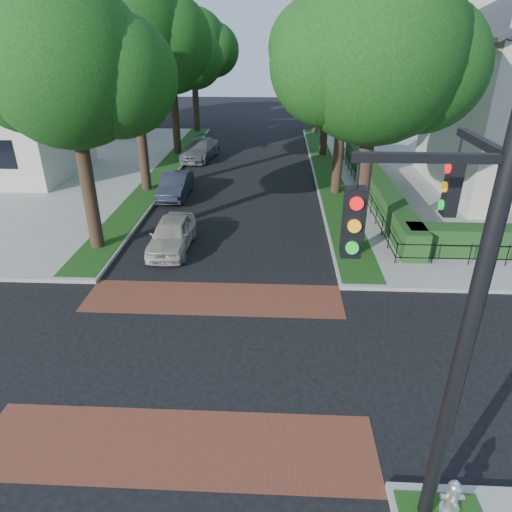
{
  "coord_description": "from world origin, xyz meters",
  "views": [
    {
      "loc": [
        2.16,
        -10.45,
        8.37
      ],
      "look_at": [
        1.48,
        3.4,
        1.6
      ],
      "focal_mm": 32.0,
      "sensor_mm": 36.0,
      "label": 1
    }
  ],
  "objects_px": {
    "traffic_signal": "(455,302)",
    "parked_car_front": "(172,234)",
    "parked_car_rear": "(200,149)",
    "fire_hydrant": "(452,498)",
    "parked_car_middle": "(175,185)"
  },
  "relations": [
    {
      "from": "traffic_signal",
      "to": "parked_car_front",
      "type": "relative_size",
      "value": 1.98
    },
    {
      "from": "parked_car_front",
      "to": "parked_car_middle",
      "type": "distance_m",
      "value": 7.05
    },
    {
      "from": "parked_car_middle",
      "to": "parked_car_front",
      "type": "bearing_deg",
      "value": -78.85
    },
    {
      "from": "traffic_signal",
      "to": "parked_car_front",
      "type": "height_order",
      "value": "traffic_signal"
    },
    {
      "from": "parked_car_middle",
      "to": "parked_car_rear",
      "type": "bearing_deg",
      "value": 90.53
    },
    {
      "from": "traffic_signal",
      "to": "parked_car_middle",
      "type": "xyz_separation_m",
      "value": [
        -8.49,
        18.55,
        -4.03
      ]
    },
    {
      "from": "traffic_signal",
      "to": "fire_hydrant",
      "type": "relative_size",
      "value": 9.4
    },
    {
      "from": "parked_car_rear",
      "to": "fire_hydrant",
      "type": "bearing_deg",
      "value": -62.72
    },
    {
      "from": "traffic_signal",
      "to": "parked_car_rear",
      "type": "xyz_separation_m",
      "value": [
        -8.49,
        27.34,
        -4.0
      ]
    },
    {
      "from": "parked_car_front",
      "to": "parked_car_rear",
      "type": "xyz_separation_m",
      "value": [
        -1.3,
        15.72,
        0.02
      ]
    },
    {
      "from": "parked_car_middle",
      "to": "fire_hydrant",
      "type": "relative_size",
      "value": 4.79
    },
    {
      "from": "parked_car_front",
      "to": "fire_hydrant",
      "type": "relative_size",
      "value": 4.74
    },
    {
      "from": "parked_car_front",
      "to": "fire_hydrant",
      "type": "height_order",
      "value": "parked_car_front"
    },
    {
      "from": "parked_car_middle",
      "to": "parked_car_rear",
      "type": "relative_size",
      "value": 0.83
    },
    {
      "from": "parked_car_rear",
      "to": "traffic_signal",
      "type": "bearing_deg",
      "value": -63.86
    }
  ]
}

